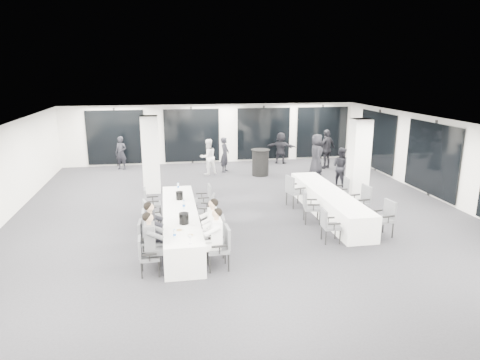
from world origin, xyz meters
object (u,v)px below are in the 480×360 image
object	(u,v)px
chair_main_right_near	(221,245)
chair_side_left_far	(294,189)
chair_side_right_far	(342,189)
standing_guest_e	(317,152)
cocktail_table	(260,162)
chair_main_left_near	(146,254)
standing_guest_g	(121,151)
chair_side_right_near	(385,216)
standing_guest_b	(208,155)
chair_main_right_mid	(213,223)
chair_main_left_far	(150,202)
banquet_table_main	(181,224)
chair_main_right_far	(205,198)
banquet_table_side	(328,203)
standing_guest_h	(341,164)
chair_main_left_second	(147,238)
ice_bucket_far	(179,196)
chair_main_right_fourth	(209,208)
chair_side_left_near	(328,224)
chair_main_left_mid	(149,224)
ice_bucket_near	(184,218)
chair_side_left_mid	(309,205)
standing_guest_f	(281,146)
chair_side_right_mid	(362,200)
chair_main_left_fourth	(150,213)

from	to	relation	value
chair_main_right_near	chair_side_left_far	world-z (taller)	chair_side_left_far
chair_side_right_far	standing_guest_e	bearing A→B (deg)	-3.28
cocktail_table	chair_main_left_near	xyz separation A→B (m)	(-4.46, -8.49, -0.07)
standing_guest_g	chair_main_left_near	bearing A→B (deg)	-56.26
chair_side_right_near	standing_guest_b	size ratio (longest dim) A/B	0.57
chair_main_right_mid	chair_side_left_far	xyz separation A→B (m)	(2.94, 2.44, 0.10)
chair_main_left_far	chair_main_right_mid	world-z (taller)	chair_main_left_far
banquet_table_main	chair_main_right_far	bearing A→B (deg)	64.33
banquet_table_side	standing_guest_h	bearing A→B (deg)	61.32
banquet_table_side	chair_main_left_second	size ratio (longest dim) A/B	5.15
cocktail_table	chair_side_right_far	distance (m)	4.80
ice_bucket_far	chair_main_left_far	bearing A→B (deg)	144.97
chair_main_right_fourth	standing_guest_e	xyz separation A→B (m)	(5.20, 5.51, 0.45)
chair_side_left_near	standing_guest_e	xyz separation A→B (m)	(2.26, 7.19, 0.48)
chair_side_left_near	chair_side_right_near	world-z (taller)	chair_side_right_near
chair_main_right_far	ice_bucket_far	world-z (taller)	ice_bucket_far
chair_main_left_mid	ice_bucket_near	xyz separation A→B (m)	(0.88, -0.79, 0.39)
standing_guest_h	chair_main_right_mid	bearing A→B (deg)	101.02
chair_main_left_near	chair_main_right_far	xyz separation A→B (m)	(1.66, 3.79, 0.05)
chair_side_left_mid	chair_main_left_mid	bearing A→B (deg)	-70.23
standing_guest_b	standing_guest_f	size ratio (longest dim) A/B	1.01
banquet_table_main	chair_main_left_near	world-z (taller)	chair_main_left_near
chair_main_right_mid	chair_side_right_mid	world-z (taller)	chair_side_right_mid
chair_main_left_mid	ice_bucket_far	bearing A→B (deg)	145.12
chair_side_right_far	chair_main_left_far	bearing A→B (deg)	98.15
standing_guest_h	ice_bucket_far	distance (m)	7.08
ice_bucket_far	ice_bucket_near	bearing A→B (deg)	-89.21
chair_side_left_near	ice_bucket_far	world-z (taller)	ice_bucket_far
standing_guest_g	banquet_table_side	bearing A→B (deg)	-21.64
standing_guest_g	chair_side_left_near	bearing A→B (deg)	-31.88
chair_side_left_mid	standing_guest_f	xyz separation A→B (m)	(1.36, 8.15, 0.30)
banquet_table_side	chair_side_right_far	xyz separation A→B (m)	(0.83, 0.89, 0.15)
chair_side_left_mid	standing_guest_h	bearing A→B (deg)	156.67
chair_main_left_mid	chair_main_right_far	world-z (taller)	chair_main_right_far
chair_main_right_mid	ice_bucket_near	world-z (taller)	ice_bucket_near
banquet_table_main	chair_main_left_fourth	world-z (taller)	chair_main_left_fourth
ice_bucket_near	chair_main_right_far	bearing A→B (deg)	74.25
cocktail_table	standing_guest_e	world-z (taller)	standing_guest_e
chair_main_left_fourth	chair_main_left_mid	bearing A→B (deg)	-10.75
chair_main_left_near	chair_side_left_mid	distance (m)	5.25
chair_side_left_far	standing_guest_f	distance (m)	6.75
chair_side_left_mid	ice_bucket_far	world-z (taller)	ice_bucket_far
chair_main_left_mid	chair_side_left_mid	size ratio (longest dim) A/B	0.91
chair_side_right_mid	chair_side_right_far	distance (m)	1.41
banquet_table_side	standing_guest_f	world-z (taller)	standing_guest_f
chair_main_left_far	chair_side_right_mid	size ratio (longest dim) A/B	0.93
chair_side_right_far	ice_bucket_near	bearing A→B (deg)	124.09
banquet_table_main	chair_main_right_far	xyz separation A→B (m)	(0.83, 1.73, 0.17)
chair_main_right_fourth	ice_bucket_far	world-z (taller)	ice_bucket_far
chair_side_left_near	ice_bucket_near	bearing A→B (deg)	-86.28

